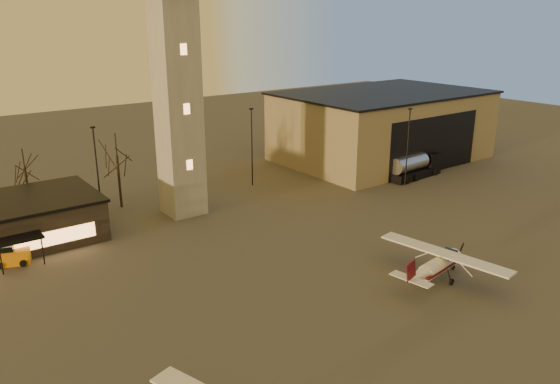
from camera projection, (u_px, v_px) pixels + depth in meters
name	position (u px, v px, depth m)	size (l,w,h in m)	color
ground	(378.00, 328.00, 38.85)	(220.00, 220.00, 0.00)	#44423F
control_tower	(176.00, 65.00, 56.72)	(6.80, 6.80, 32.60)	gray
hangar	(382.00, 125.00, 83.60)	(30.60, 20.60, 10.30)	#7E6D52
light_poles	(181.00, 164.00, 61.15)	(58.50, 12.25, 10.14)	black
tree_row	(28.00, 163.00, 59.17)	(37.20, 9.20, 8.80)	black
cessna_front	(441.00, 266.00, 45.97)	(9.33, 11.75, 3.23)	white
fuel_truck	(414.00, 168.00, 74.63)	(9.06, 3.41, 3.30)	black
service_cart	(11.00, 256.00, 48.73)	(3.34, 2.69, 1.88)	orange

